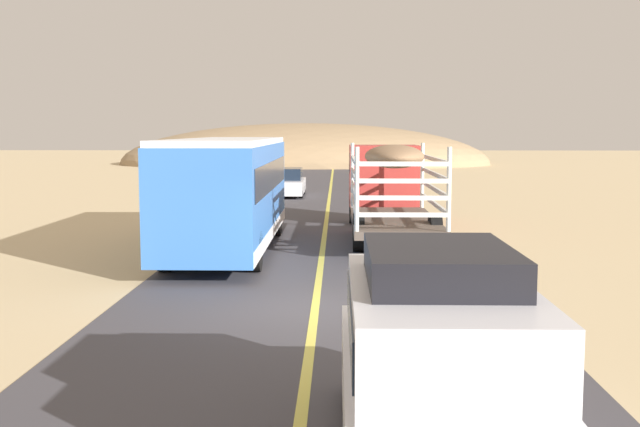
{
  "coord_description": "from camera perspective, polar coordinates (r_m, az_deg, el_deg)",
  "views": [
    {
      "loc": [
        0.44,
        -14.67,
        3.45
      ],
      "look_at": [
        0.0,
        4.02,
        1.43
      ],
      "focal_mm": 43.02,
      "sensor_mm": 36.0,
      "label": 1
    }
  ],
  "objects": [
    {
      "name": "distant_hill",
      "position": [
        79.04,
        -1.16,
        3.68
      ],
      "size": [
        37.97,
        22.09,
        8.41
      ],
      "primitive_type": "ellipsoid",
      "color": "#997C5A",
      "rests_on": "ground"
    },
    {
      "name": "road_surface",
      "position": [
        15.08,
        -0.36,
        -7.02
      ],
      "size": [
        8.0,
        120.0,
        0.02
      ],
      "primitive_type": "cube",
      "color": "#423F44",
      "rests_on": "ground"
    },
    {
      "name": "bus",
      "position": [
        21.97,
        -6.84,
        1.68
      ],
      "size": [
        2.54,
        10.0,
        3.21
      ],
      "color": "#3872C6",
      "rests_on": "road_surface"
    },
    {
      "name": "livestock_truck",
      "position": [
        26.29,
        5.01,
        2.54
      ],
      "size": [
        2.53,
        9.7,
        3.02
      ],
      "color": "#B2332D",
      "rests_on": "road_surface"
    },
    {
      "name": "suv_near",
      "position": [
        7.99,
        8.69,
        -10.63
      ],
      "size": [
        1.9,
        4.62,
        2.29
      ],
      "color": "silver",
      "rests_on": "road_surface"
    },
    {
      "name": "car_far",
      "position": [
        40.4,
        -2.47,
        2.26
      ],
      "size": [
        1.8,
        4.4,
        1.46
      ],
      "color": "silver",
      "rests_on": "road_surface"
    },
    {
      "name": "ground_plane",
      "position": [
        15.08,
        -0.36,
        -7.06
      ],
      "size": [
        240.0,
        240.0,
        0.0
      ],
      "primitive_type": "plane",
      "color": "#CCB284"
    },
    {
      "name": "road_centre_line",
      "position": [
        15.07,
        -0.36,
        -6.98
      ],
      "size": [
        0.16,
        117.6,
        0.0
      ],
      "primitive_type": "cube",
      "color": "#D8CC4C",
      "rests_on": "road_surface"
    }
  ]
}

